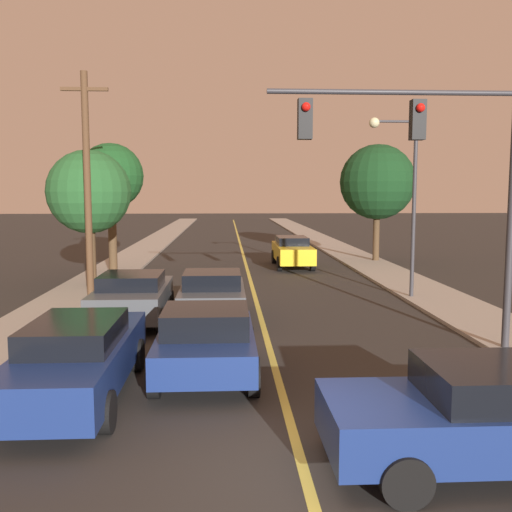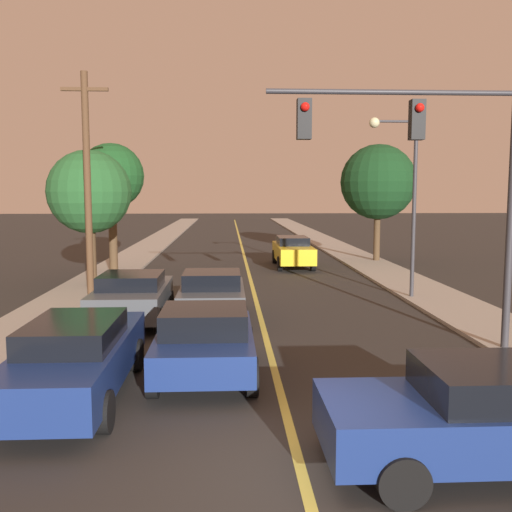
% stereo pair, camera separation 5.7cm
% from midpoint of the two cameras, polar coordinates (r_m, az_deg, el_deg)
% --- Properties ---
extents(ground_plane, '(200.00, 200.00, 0.00)m').
position_cam_midpoint_polar(ground_plane, '(8.08, 5.07, -21.73)').
color(ground_plane, '#2D2B28').
extents(road_surface, '(10.47, 80.00, 0.01)m').
position_cam_midpoint_polar(road_surface, '(43.24, -1.50, 1.28)').
color(road_surface, '#2D2B28').
rests_on(road_surface, ground).
extents(sidewalk_left, '(2.50, 80.00, 0.12)m').
position_cam_midpoint_polar(sidewalk_left, '(43.57, -10.06, 1.30)').
color(sidewalk_left, '#9E998E').
rests_on(sidewalk_left, ground).
extents(sidewalk_right, '(2.50, 80.00, 0.12)m').
position_cam_midpoint_polar(sidewalk_right, '(43.87, 7.01, 1.38)').
color(sidewalk_right, '#9E998E').
rests_on(sidewalk_right, ground).
extents(car_near_lane_front, '(2.07, 3.89, 1.47)m').
position_cam_midpoint_polar(car_near_lane_front, '(11.90, -4.98, -8.40)').
color(car_near_lane_front, navy).
rests_on(car_near_lane_front, ground).
extents(car_near_lane_second, '(2.02, 3.83, 1.47)m').
position_cam_midpoint_polar(car_near_lane_second, '(17.19, -4.32, -3.88)').
color(car_near_lane_second, '#474C51').
rests_on(car_near_lane_second, ground).
extents(car_outer_lane_front, '(1.85, 5.16, 1.52)m').
position_cam_midpoint_polar(car_outer_lane_front, '(11.14, -17.30, -9.57)').
color(car_outer_lane_front, navy).
rests_on(car_outer_lane_front, ground).
extents(car_outer_lane_second, '(2.07, 4.24, 1.49)m').
position_cam_midpoint_polar(car_outer_lane_second, '(17.03, -12.14, -3.96)').
color(car_outer_lane_second, '#474C51').
rests_on(car_outer_lane_second, ground).
extents(car_far_oncoming, '(1.86, 5.10, 1.56)m').
position_cam_midpoint_polar(car_far_oncoming, '(29.37, 3.75, 0.51)').
color(car_far_oncoming, gold).
rests_on(car_far_oncoming, ground).
extents(car_crossing_right, '(4.39, 2.01, 1.49)m').
position_cam_midpoint_polar(car_crossing_right, '(8.68, 22.08, -14.55)').
color(car_crossing_right, navy).
rests_on(car_crossing_right, ground).
extents(traffic_signal_mast, '(5.84, 0.42, 6.19)m').
position_cam_midpoint_polar(traffic_signal_mast, '(13.89, 17.40, 9.34)').
color(traffic_signal_mast, '#333338').
rests_on(traffic_signal_mast, ground).
extents(streetlamp_right, '(1.73, 0.36, 6.30)m').
position_cam_midpoint_polar(streetlamp_right, '(20.78, 14.55, 7.29)').
color(streetlamp_right, '#333338').
rests_on(streetlamp_right, ground).
extents(utility_pole_left, '(1.60, 0.24, 7.79)m').
position_cam_midpoint_polar(utility_pole_left, '(20.72, -16.43, 7.12)').
color(utility_pole_left, '#513823').
rests_on(utility_pole_left, ground).
extents(tree_left_near, '(3.28, 3.28, 5.37)m').
position_cam_midpoint_polar(tree_left_near, '(23.51, -16.27, 6.12)').
color(tree_left_near, '#4C3823').
rests_on(tree_left_near, ground).
extents(tree_left_far, '(2.99, 2.99, 5.95)m').
position_cam_midpoint_polar(tree_left_far, '(27.23, -14.21, 7.66)').
color(tree_left_far, '#4C3823').
rests_on(tree_left_far, ground).
extents(tree_right_near, '(4.07, 4.07, 6.31)m').
position_cam_midpoint_polar(tree_right_near, '(31.87, 12.16, 7.23)').
color(tree_right_near, '#4C3823').
rests_on(tree_right_near, ground).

